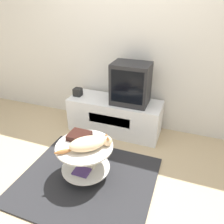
{
  "coord_description": "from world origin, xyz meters",
  "views": [
    {
      "loc": [
        0.87,
        -1.55,
        1.8
      ],
      "look_at": [
        0.09,
        0.54,
        0.6
      ],
      "focal_mm": 35.0,
      "sensor_mm": 36.0,
      "label": 1
    }
  ],
  "objects_px": {
    "speaker": "(78,92)",
    "cat": "(89,144)",
    "tv": "(131,84)",
    "dvd_box": "(79,136)"
  },
  "relations": [
    {
      "from": "speaker",
      "to": "cat",
      "type": "xyz_separation_m",
      "value": [
        0.67,
        -1.02,
        -0.05
      ]
    },
    {
      "from": "speaker",
      "to": "tv",
      "type": "bearing_deg",
      "value": 2.58
    },
    {
      "from": "dvd_box",
      "to": "cat",
      "type": "bearing_deg",
      "value": -37.21
    },
    {
      "from": "tv",
      "to": "dvd_box",
      "type": "xyz_separation_m",
      "value": [
        -0.3,
        -0.92,
        -0.31
      ]
    },
    {
      "from": "speaker",
      "to": "cat",
      "type": "distance_m",
      "value": 1.22
    },
    {
      "from": "dvd_box",
      "to": "speaker",
      "type": "bearing_deg",
      "value": 119.0
    },
    {
      "from": "tv",
      "to": "speaker",
      "type": "bearing_deg",
      "value": -177.42
    },
    {
      "from": "tv",
      "to": "speaker",
      "type": "xyz_separation_m",
      "value": [
        -0.79,
        -0.04,
        -0.22
      ]
    },
    {
      "from": "dvd_box",
      "to": "tv",
      "type": "bearing_deg",
      "value": 72.21
    },
    {
      "from": "tv",
      "to": "cat",
      "type": "distance_m",
      "value": 1.1
    }
  ]
}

